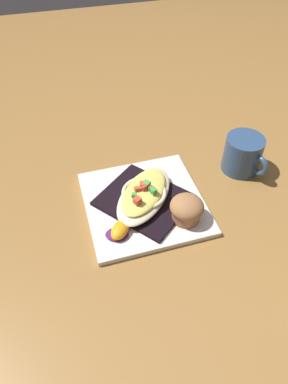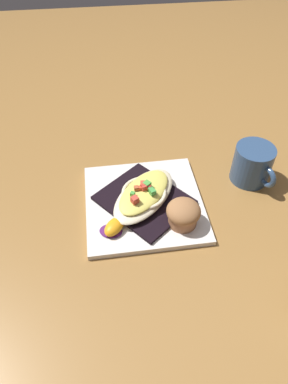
% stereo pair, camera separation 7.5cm
% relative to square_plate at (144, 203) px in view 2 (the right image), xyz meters
% --- Properties ---
extents(ground_plane, '(2.60, 2.60, 0.00)m').
position_rel_square_plate_xyz_m(ground_plane, '(0.00, 0.00, -0.01)').
color(ground_plane, olive).
extents(square_plate, '(0.26, 0.26, 0.01)m').
position_rel_square_plate_xyz_m(square_plate, '(0.00, 0.00, 0.00)').
color(square_plate, silver).
rests_on(square_plate, ground_plane).
extents(folded_napkin, '(0.24, 0.24, 0.01)m').
position_rel_square_plate_xyz_m(folded_napkin, '(0.00, 0.00, 0.01)').
color(folded_napkin, black).
rests_on(folded_napkin, square_plate).
extents(gratin_dish, '(0.19, 0.21, 0.05)m').
position_rel_square_plate_xyz_m(gratin_dish, '(-0.00, -0.00, 0.03)').
color(gratin_dish, beige).
rests_on(gratin_dish, folded_napkin).
extents(muffin, '(0.07, 0.07, 0.06)m').
position_rel_square_plate_xyz_m(muffin, '(0.07, -0.07, 0.04)').
color(muffin, '#A06642').
rests_on(muffin, square_plate).
extents(orange_garnish, '(0.07, 0.06, 0.02)m').
position_rel_square_plate_xyz_m(orange_garnish, '(-0.07, -0.07, 0.02)').
color(orange_garnish, '#532061').
rests_on(orange_garnish, square_plate).
extents(coffee_mug, '(0.09, 0.12, 0.09)m').
position_rel_square_plate_xyz_m(coffee_mug, '(0.26, 0.05, 0.03)').
color(coffee_mug, navy).
rests_on(coffee_mug, ground_plane).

